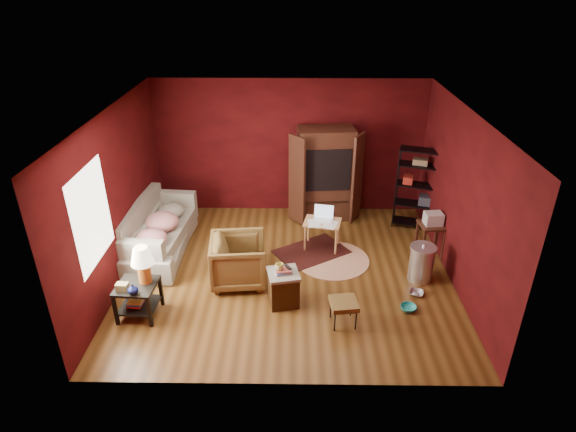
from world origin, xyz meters
name	(u,v)px	position (x,y,z in m)	size (l,w,h in m)	color
room	(285,200)	(-0.04, -0.01, 1.40)	(5.54, 5.04, 2.84)	brown
sofa	(160,231)	(-2.33, 0.66, 0.44)	(2.26, 0.66, 0.88)	gray
armchair	(239,259)	(-0.80, -0.26, 0.45)	(0.87, 0.82, 0.90)	black
pet_bowl_steel	(417,289)	(2.08, -0.59, 0.11)	(0.23, 0.06, 0.23)	#B4B6BB
pet_bowl_turquoise	(409,304)	(1.87, -1.00, 0.12)	(0.24, 0.08, 0.24)	#24AAA9
vase	(133,289)	(-2.19, -1.36, 0.62)	(0.15, 0.16, 0.15)	#0D1342
mug	(279,266)	(-0.11, -0.85, 0.69)	(0.13, 0.10, 0.13)	#D3C467
side_table	(140,275)	(-2.15, -1.10, 0.68)	(0.61, 0.61, 1.13)	black
sofa_cushions	(157,231)	(-2.39, 0.66, 0.43)	(1.02, 2.17, 0.88)	gray
hamper	(283,287)	(-0.06, -0.83, 0.29)	(0.54, 0.54, 0.65)	#43280F
footstool	(344,304)	(0.83, -1.31, 0.34)	(0.43, 0.43, 0.40)	black
rug_round	(332,260)	(0.80, 0.42, 0.01)	(1.68, 1.68, 0.01)	beige
rug_oriental	(311,252)	(0.42, 0.68, 0.02)	(1.51, 1.39, 0.01)	#4B1714
laptop_desk	(322,224)	(0.62, 0.84, 0.50)	(0.74, 0.61, 0.82)	#EAA86B
tv_armoire	(325,173)	(0.73, 2.12, 0.99)	(1.50, 0.89, 1.91)	#482114
wire_shelving	(418,185)	(2.52, 1.73, 0.90)	(0.87, 0.57, 1.64)	black
small_stand	(432,224)	(2.55, 0.60, 0.65)	(0.48, 0.48, 0.87)	#482114
trash_can	(421,263)	(2.22, -0.16, 0.32)	(0.48, 0.48, 0.68)	white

